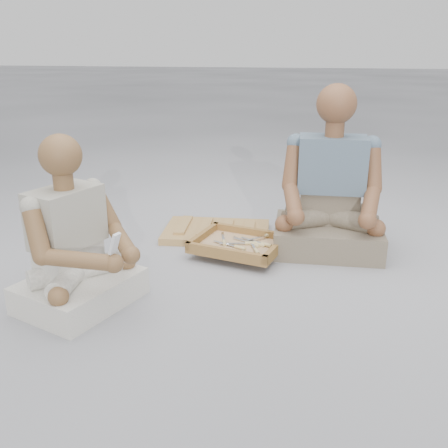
% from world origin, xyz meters
% --- Properties ---
extents(ground, '(60.00, 60.00, 0.00)m').
position_xyz_m(ground, '(0.00, 0.00, 0.00)').
color(ground, '#A5A4AA').
rests_on(ground, ground).
extents(carved_panel, '(0.72, 0.51, 0.04)m').
position_xyz_m(carved_panel, '(-0.30, 0.74, 0.02)').
color(carved_panel, '#A67D40').
rests_on(carved_panel, ground).
extents(tool_tray, '(0.57, 0.49, 0.06)m').
position_xyz_m(tool_tray, '(-0.10, 0.44, 0.07)').
color(tool_tray, brown).
rests_on(tool_tray, carved_panel).
extents(chisel_0, '(0.21, 0.10, 0.02)m').
position_xyz_m(chisel_0, '(-0.09, 0.38, 0.08)').
color(chisel_0, silver).
rests_on(chisel_0, tool_tray).
extents(chisel_1, '(0.14, 0.19, 0.02)m').
position_xyz_m(chisel_1, '(0.01, 0.27, 0.07)').
color(chisel_1, silver).
rests_on(chisel_1, tool_tray).
extents(chisel_2, '(0.21, 0.11, 0.02)m').
position_xyz_m(chisel_2, '(0.01, 0.45, 0.07)').
color(chisel_2, silver).
rests_on(chisel_2, tool_tray).
extents(chisel_3, '(0.08, 0.22, 0.02)m').
position_xyz_m(chisel_3, '(-0.18, 0.45, 0.07)').
color(chisel_3, silver).
rests_on(chisel_3, tool_tray).
extents(chisel_4, '(0.20, 0.12, 0.02)m').
position_xyz_m(chisel_4, '(0.05, 0.45, 0.08)').
color(chisel_4, silver).
rests_on(chisel_4, tool_tray).
extents(chisel_5, '(0.17, 0.17, 0.02)m').
position_xyz_m(chisel_5, '(0.06, 0.58, 0.09)').
color(chisel_5, silver).
rests_on(chisel_5, tool_tray).
extents(chisel_6, '(0.22, 0.07, 0.02)m').
position_xyz_m(chisel_6, '(-0.04, 0.44, 0.08)').
color(chisel_6, silver).
rests_on(chisel_6, tool_tray).
extents(chisel_7, '(0.10, 0.21, 0.02)m').
position_xyz_m(chisel_7, '(0.02, 0.34, 0.08)').
color(chisel_7, silver).
rests_on(chisel_7, tool_tray).
extents(chisel_8, '(0.19, 0.15, 0.02)m').
position_xyz_m(chisel_8, '(-0.01, 0.45, 0.07)').
color(chisel_8, silver).
rests_on(chisel_8, tool_tray).
extents(wood_chip_0, '(0.02, 0.02, 0.00)m').
position_xyz_m(wood_chip_0, '(-0.01, 0.41, 0.00)').
color(wood_chip_0, tan).
rests_on(wood_chip_0, ground).
extents(wood_chip_1, '(0.02, 0.02, 0.00)m').
position_xyz_m(wood_chip_1, '(-0.34, 0.54, 0.00)').
color(wood_chip_1, tan).
rests_on(wood_chip_1, ground).
extents(wood_chip_2, '(0.02, 0.02, 0.00)m').
position_xyz_m(wood_chip_2, '(-0.21, 0.38, 0.00)').
color(wood_chip_2, tan).
rests_on(wood_chip_2, ground).
extents(wood_chip_3, '(0.02, 0.02, 0.00)m').
position_xyz_m(wood_chip_3, '(0.09, 0.45, 0.00)').
color(wood_chip_3, tan).
rests_on(wood_chip_3, ground).
extents(wood_chip_4, '(0.02, 0.02, 0.00)m').
position_xyz_m(wood_chip_4, '(-0.38, 0.58, 0.00)').
color(wood_chip_4, tan).
rests_on(wood_chip_4, ground).
extents(wood_chip_5, '(0.02, 0.02, 0.00)m').
position_xyz_m(wood_chip_5, '(-0.37, 0.67, 0.00)').
color(wood_chip_5, tan).
rests_on(wood_chip_5, ground).
extents(wood_chip_6, '(0.02, 0.02, 0.00)m').
position_xyz_m(wood_chip_6, '(-0.42, 0.61, 0.00)').
color(wood_chip_6, tan).
rests_on(wood_chip_6, ground).
extents(wood_chip_7, '(0.02, 0.02, 0.00)m').
position_xyz_m(wood_chip_7, '(0.04, 0.41, 0.00)').
color(wood_chip_7, tan).
rests_on(wood_chip_7, ground).
extents(wood_chip_8, '(0.02, 0.02, 0.00)m').
position_xyz_m(wood_chip_8, '(0.20, 0.55, 0.00)').
color(wood_chip_8, tan).
rests_on(wood_chip_8, ground).
extents(wood_chip_9, '(0.02, 0.02, 0.00)m').
position_xyz_m(wood_chip_9, '(0.04, 0.78, 0.00)').
color(wood_chip_9, tan).
rests_on(wood_chip_9, ground).
extents(wood_chip_10, '(0.02, 0.02, 0.00)m').
position_xyz_m(wood_chip_10, '(-0.15, 0.66, 0.00)').
color(wood_chip_10, tan).
rests_on(wood_chip_10, ground).
extents(wood_chip_11, '(0.02, 0.02, 0.00)m').
position_xyz_m(wood_chip_11, '(0.20, 0.80, 0.00)').
color(wood_chip_11, tan).
rests_on(wood_chip_11, ground).
extents(wood_chip_12, '(0.02, 0.02, 0.00)m').
position_xyz_m(wood_chip_12, '(-0.21, 0.57, 0.00)').
color(wood_chip_12, tan).
rests_on(wood_chip_12, ground).
extents(craftsman, '(0.61, 0.63, 0.81)m').
position_xyz_m(craftsman, '(-0.73, -0.30, 0.28)').
color(craftsman, silver).
rests_on(craftsman, ground).
extents(companion, '(0.65, 0.54, 0.98)m').
position_xyz_m(companion, '(0.41, 0.66, 0.32)').
color(companion, '#736553').
rests_on(companion, ground).
extents(mobile_phone, '(0.06, 0.05, 0.10)m').
position_xyz_m(mobile_phone, '(-0.46, -0.44, 0.39)').
color(mobile_phone, silver).
rests_on(mobile_phone, craftsman).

